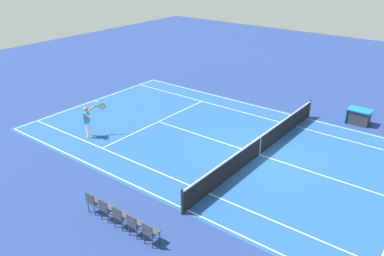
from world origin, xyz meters
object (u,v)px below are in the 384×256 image
Objects in this scene: tennis_ball at (185,131)px; tennis_player_near at (88,120)px; spectator_chair_1 at (134,223)px; tennis_net at (260,145)px; spectator_chair_0 at (150,232)px; equipment_cart_tarped at (358,116)px; spectator_chair_2 at (120,215)px; spectator_chair_4 at (93,201)px; spectator_chair_3 at (106,208)px.

tennis_player_near is at bearing 45.37° from tennis_ball.
tennis_ball is 0.08× the size of spectator_chair_1.
spectator_chair_1 is at bearing 86.23° from tennis_net.
spectator_chair_1 is (0.71, 0.00, 0.00)m from spectator_chair_0.
tennis_player_near is at bearing 44.34° from equipment_cart_tarped.
spectator_chair_2 and spectator_chair_4 have the same top height.
spectator_chair_0 and spectator_chair_1 have the same top height.
equipment_cart_tarped is at bearing -101.99° from spectator_chair_1.
equipment_cart_tarped is at bearing -135.66° from tennis_player_near.
spectator_chair_1 is (-7.41, 4.08, -0.41)m from tennis_player_near.
tennis_net is at bearing -155.37° from tennis_player_near.
spectator_chair_1 is (-3.90, 7.63, 0.49)m from tennis_ball.
tennis_player_near reaches higher than spectator_chair_3.
spectator_chair_2 is (1.22, 7.71, 0.03)m from tennis_net.
spectator_chair_0 is at bearing 180.00° from spectator_chair_4.
tennis_net is at bearing -88.49° from spectator_chair_0.
spectator_chair_3 is at bearing 145.74° from tennis_player_near.
spectator_chair_0 is 1.42m from spectator_chair_2.
tennis_net reaches higher than spectator_chair_2.
spectator_chair_2 is 1.00× the size of spectator_chair_3.
tennis_ball is 8.29m from spectator_chair_2.
spectator_chair_4 is (1.42, 0.00, 0.00)m from spectator_chair_2.
tennis_net reaches higher than spectator_chair_1.
tennis_player_near reaches higher than spectator_chair_4.
tennis_player_near is 7.26m from spectator_chair_3.
spectator_chair_2 is (-6.70, 4.08, -0.41)m from tennis_player_near.
spectator_chair_2 is at bearing 112.69° from tennis_ball.
tennis_ball is 0.08× the size of spectator_chair_3.
tennis_player_near is 5.07m from tennis_ball.
spectator_chair_3 is 0.70× the size of equipment_cart_tarped.
spectator_chair_3 is at bearing 0.00° from spectator_chair_1.
spectator_chair_4 is at bearing 71.10° from tennis_net.
tennis_net is at bearing -98.98° from spectator_chair_2.
spectator_chair_2 is 1.42m from spectator_chair_4.
spectator_chair_0 is 2.13m from spectator_chair_3.
tennis_ball is 9.61m from equipment_cart_tarped.
spectator_chair_2 is at bearing 0.00° from spectator_chair_0.
tennis_player_near is 7.85m from spectator_chair_2.
spectator_chair_0 reaches higher than tennis_ball.
spectator_chair_2 is at bearing 0.00° from spectator_chair_1.
tennis_net reaches higher than tennis_ball.
spectator_chair_4 is (2.84, 0.00, 0.00)m from spectator_chair_0.
tennis_ball is at bearing 43.80° from equipment_cart_tarped.
spectator_chair_4 is (2.13, 0.00, 0.00)m from spectator_chair_1.
spectator_chair_4 is at bearing 70.12° from equipment_cart_tarped.
spectator_chair_1 is at bearing 117.07° from tennis_ball.
spectator_chair_2 is 1.00× the size of spectator_chair_4.
equipment_cart_tarped is (-2.52, -6.57, -0.05)m from tennis_net.
spectator_chair_1 is at bearing 78.01° from equipment_cart_tarped.
equipment_cart_tarped is (-10.44, -10.20, -0.49)m from tennis_player_near.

